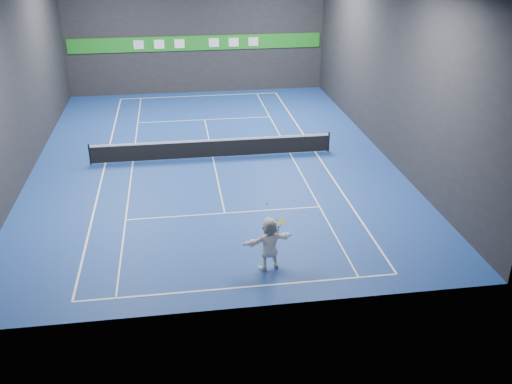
{
  "coord_description": "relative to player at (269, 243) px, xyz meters",
  "views": [
    {
      "loc": [
        -1.83,
        -27.73,
        11.07
      ],
      "look_at": [
        1.15,
        -7.66,
        1.5
      ],
      "focal_mm": 40.0,
      "sensor_mm": 36.0,
      "label": 1
    }
  ],
  "objects": [
    {
      "name": "sideline_singles_right",
      "position": [
        2.96,
        10.83,
        -0.99
      ],
      "size": [
        0.06,
        23.78,
        0.01
      ],
      "primitive_type": "cube",
      "color": "white",
      "rests_on": "ground"
    },
    {
      "name": "sponsor_banner",
      "position": [
        -1.15,
        23.76,
        2.5
      ],
      "size": [
        17.64,
        0.11,
        1.0
      ],
      "color": "#1D8720",
      "rests_on": "wall_back"
    },
    {
      "name": "sideline_doubles_left",
      "position": [
        -6.64,
        10.83,
        -0.99
      ],
      "size": [
        0.08,
        23.78,
        0.01
      ],
      "primitive_type": "cube",
      "color": "white",
      "rests_on": "ground"
    },
    {
      "name": "player",
      "position": [
        0.0,
        0.0,
        0.0
      ],
      "size": [
        1.93,
        1.02,
        1.99
      ],
      "primitive_type": "imported",
      "rotation": [
        0.0,
        0.0,
        3.39
      ],
      "color": "white",
      "rests_on": "ground"
    },
    {
      "name": "baseline_near",
      "position": [
        -1.15,
        -1.06,
        -0.99
      ],
      "size": [
        10.98,
        0.08,
        0.01
      ],
      "primitive_type": "cube",
      "color": "white",
      "rests_on": "ground"
    },
    {
      "name": "wall_front",
      "position": [
        -1.15,
        -2.17,
        3.5
      ],
      "size": [
        18.0,
        0.1,
        9.0
      ],
      "primitive_type": "cube",
      "color": "black",
      "rests_on": "ground"
    },
    {
      "name": "tennis_ball",
      "position": [
        -0.09,
        0.01,
        1.56
      ],
      "size": [
        0.07,
        0.07,
        0.07
      ],
      "primitive_type": "sphere",
      "color": "#A9D323",
      "rests_on": "player"
    },
    {
      "name": "tennis_net",
      "position": [
        -1.15,
        10.83,
        -0.46
      ],
      "size": [
        12.5,
        0.1,
        1.07
      ],
      "color": "black",
      "rests_on": "ground"
    },
    {
      "name": "center_service_line",
      "position": [
        -1.15,
        10.83,
        -0.99
      ],
      "size": [
        0.06,
        12.8,
        0.01
      ],
      "primitive_type": "cube",
      "color": "white",
      "rests_on": "ground"
    },
    {
      "name": "ground",
      "position": [
        -1.15,
        10.83,
        -1.0
      ],
      "size": [
        26.0,
        26.0,
        0.0
      ],
      "primitive_type": "plane",
      "color": "navy",
      "rests_on": "ground"
    },
    {
      "name": "wall_back",
      "position": [
        -1.15,
        23.83,
        3.5
      ],
      "size": [
        18.0,
        0.1,
        9.0
      ],
      "primitive_type": "cube",
      "color": "black",
      "rests_on": "ground"
    },
    {
      "name": "wall_left",
      "position": [
        -10.15,
        10.83,
        3.5
      ],
      "size": [
        0.1,
        26.0,
        9.0
      ],
      "primitive_type": "cube",
      "color": "black",
      "rests_on": "ground"
    },
    {
      "name": "service_line_near",
      "position": [
        -1.15,
        4.43,
        -0.99
      ],
      "size": [
        8.23,
        0.06,
        0.01
      ],
      "primitive_type": "cube",
      "color": "white",
      "rests_on": "ground"
    },
    {
      "name": "baseline_far",
      "position": [
        -1.15,
        22.72,
        -0.99
      ],
      "size": [
        10.98,
        0.08,
        0.01
      ],
      "primitive_type": "cube",
      "color": "white",
      "rests_on": "ground"
    },
    {
      "name": "sideline_doubles_right",
      "position": [
        4.34,
        10.83,
        -0.99
      ],
      "size": [
        0.08,
        23.78,
        0.01
      ],
      "primitive_type": "cube",
      "color": "white",
      "rests_on": "ground"
    },
    {
      "name": "service_line_far",
      "position": [
        -1.15,
        17.23,
        -0.99
      ],
      "size": [
        8.23,
        0.06,
        0.01
      ],
      "primitive_type": "cube",
      "color": "white",
      "rests_on": "ground"
    },
    {
      "name": "sideline_singles_left",
      "position": [
        -5.26,
        10.83,
        -0.99
      ],
      "size": [
        0.06,
        23.78,
        0.01
      ],
      "primitive_type": "cube",
      "color": "white",
      "rests_on": "ground"
    },
    {
      "name": "tennis_racket",
      "position": [
        0.3,
        0.05,
        0.69
      ],
      "size": [
        0.54,
        0.36,
        0.69
      ],
      "color": "red",
      "rests_on": "player"
    },
    {
      "name": "wall_right",
      "position": [
        7.85,
        10.83,
        3.5
      ],
      "size": [
        0.1,
        26.0,
        9.0
      ],
      "primitive_type": "cube",
      "color": "black",
      "rests_on": "ground"
    }
  ]
}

